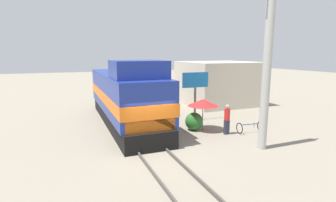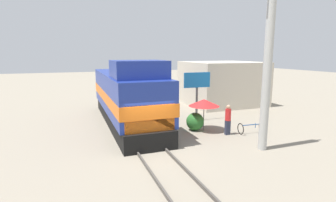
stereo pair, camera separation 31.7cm
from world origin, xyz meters
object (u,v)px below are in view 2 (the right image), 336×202
at_px(vendor_umbrella, 204,103).
at_px(bicycle, 252,128).
at_px(billboard_sign, 197,84).
at_px(locomotive, 128,97).
at_px(utility_pole, 268,55).
at_px(person_bystander, 228,118).

xyz_separation_m(vendor_umbrella, bicycle, (2.48, -1.54, -1.45)).
bearing_deg(vendor_umbrella, bicycle, -31.73).
bearing_deg(billboard_sign, locomotive, 171.12).
relative_size(vendor_umbrella, bicycle, 1.25).
height_order(locomotive, billboard_sign, locomotive).
xyz_separation_m(utility_pole, person_bystander, (-0.30, 2.72, -3.72)).
distance_m(vendor_umbrella, bicycle, 3.26).
bearing_deg(locomotive, billboard_sign, -8.88).
bearing_deg(vendor_umbrella, locomotive, 142.97).
height_order(utility_pole, bicycle, utility_pole).
bearing_deg(utility_pole, person_bystander, 96.36).
relative_size(billboard_sign, person_bystander, 1.92).
distance_m(utility_pole, billboard_sign, 6.71).
distance_m(vendor_umbrella, person_bystander, 1.77).
bearing_deg(bicycle, utility_pole, 157.53).
bearing_deg(locomotive, person_bystander, -40.72).
height_order(vendor_umbrella, bicycle, vendor_umbrella).
relative_size(billboard_sign, bicycle, 2.18).
distance_m(utility_pole, person_bystander, 4.62).
xyz_separation_m(utility_pole, billboard_sign, (-0.57, 6.36, -2.05)).
relative_size(utility_pole, person_bystander, 5.11).
distance_m(locomotive, utility_pole, 9.38).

